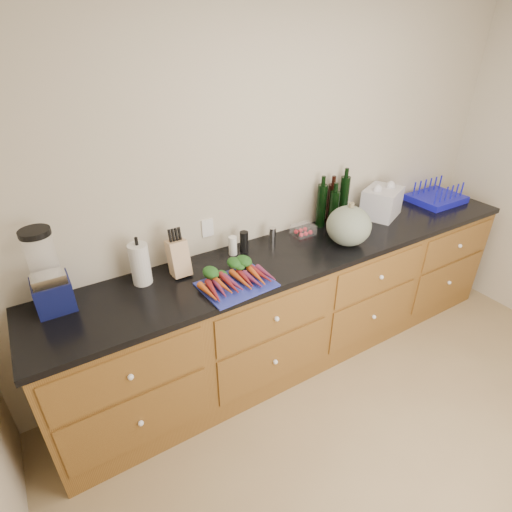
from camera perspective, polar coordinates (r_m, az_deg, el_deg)
ground at (r=2.82m, az=24.10°, el=-27.67°), size 4.00×4.00×0.00m
wall_back at (r=2.88m, az=3.56°, el=10.19°), size 4.10×0.05×2.60m
cabinets at (r=3.06m, az=6.57°, el=-6.87°), size 3.60×0.64×0.90m
countertop at (r=2.80m, az=7.07°, el=0.87°), size 3.64×0.62×0.04m
cutting_board at (r=2.37m, az=-2.80°, el=-4.09°), size 0.44×0.34×0.01m
carrots at (r=2.39m, az=-3.28°, el=-3.04°), size 0.41×0.30×0.06m
squash at (r=2.83m, az=13.12°, el=4.23°), size 0.31×0.31×0.28m
blender_appliance at (r=2.34m, az=-27.60°, el=-2.55°), size 0.19×0.19×0.47m
paper_towel at (r=2.43m, az=-16.21°, el=-1.11°), size 0.11×0.11×0.26m
knife_block at (r=2.47m, az=-11.01°, el=-0.25°), size 0.11×0.11×0.22m
grinder_salt at (r=2.66m, az=-3.34°, el=1.49°), size 0.06×0.06×0.13m
grinder_pepper at (r=2.70m, az=-1.72°, el=2.08°), size 0.06×0.06×0.14m
canister_chrome at (r=2.81m, az=2.33°, el=2.97°), size 0.05×0.05×0.12m
tomato_box at (r=2.95m, az=6.78°, el=3.72°), size 0.16×0.12×0.07m
bottles at (r=3.11m, az=10.91°, el=7.27°), size 0.29×0.15×0.35m
grocery_bag at (r=3.37m, az=17.51°, el=7.32°), size 0.39×0.35×0.23m
dish_rack at (r=3.86m, az=24.36°, el=7.71°), size 0.43×0.35×0.17m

